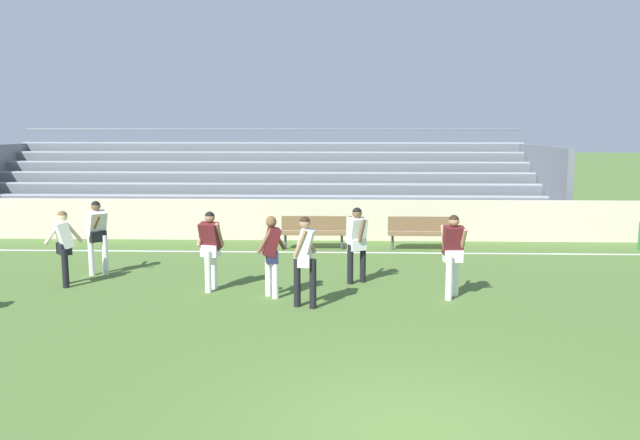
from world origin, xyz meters
The scene contains 14 objects.
ground_plane centered at (0.00, 0.00, 0.00)m, with size 160.00×160.00×0.00m, color #4C6B30.
field_line_sideline centered at (0.00, 10.28, 0.00)m, with size 44.00×0.12×0.01m, color white.
sideline_wall centered at (0.00, 12.17, 0.61)m, with size 48.00×0.16×1.21m, color beige.
bleacher_stand centered at (-3.75, 16.05, 1.42)m, with size 19.92×6.07×3.29m.
bench_far_right centered at (1.31, 10.79, 0.55)m, with size 1.80×0.40×0.90m.
bench_centre_sideline centered at (-1.64, 10.79, 0.55)m, with size 1.80×0.40×0.90m.
player_dark_wide_right centered at (-3.55, 6.15, 0.98)m, with size 0.56×0.45×1.65m.
player_white_challenging centered at (-1.54, 4.97, 1.03)m, with size 0.43×0.49×1.72m.
player_white_dropping_back centered at (-0.54, 6.90, 0.98)m, with size 0.48×0.61×1.65m.
player_white_wide_left centered at (-6.40, 7.45, 1.02)m, with size 0.54×0.73×1.70m.
player_dark_deep_cover centered at (-2.24, 5.69, 0.96)m, with size 0.56×0.47×1.63m.
player_dark_pressing_high centered at (1.32, 5.75, 0.98)m, with size 0.44×0.61×1.66m.
player_white_overlapping centered at (-6.73, 6.44, 0.95)m, with size 0.73×0.52×1.61m.
soccer_ball centered at (-2.28, 6.24, 0.11)m, with size 0.22×0.22×0.22m, color yellow.
Camera 1 is at (-0.85, -6.57, 3.34)m, focal length 35.78 mm.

